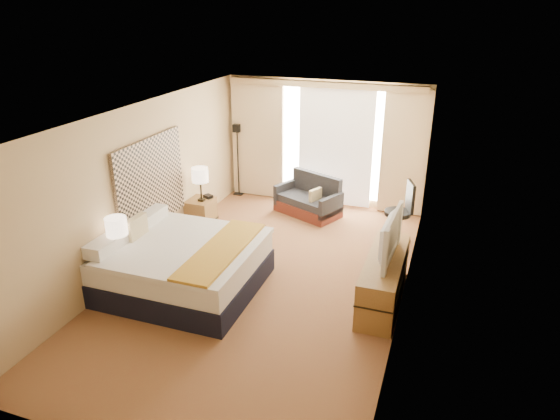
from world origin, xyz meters
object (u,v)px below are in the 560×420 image
(loveseat, at_px, (309,201))
(lamp_left, at_px, (116,227))
(bed, at_px, (183,265))
(desk_chair, at_px, (401,215))
(media_dresser, at_px, (384,279))
(nightstand_right, at_px, (201,213))
(nightstand_left, at_px, (122,275))
(lamp_right, at_px, (200,176))
(television, at_px, (384,235))
(floor_lamp, at_px, (237,145))

(loveseat, height_order, lamp_left, lamp_left)
(bed, distance_m, lamp_left, 1.11)
(desk_chair, relative_size, lamp_left, 1.71)
(media_dresser, bearing_deg, nightstand_right, 158.60)
(nightstand_left, xyz_separation_m, lamp_right, (0.05, 2.46, 0.78))
(nightstand_right, xyz_separation_m, lamp_left, (0.01, -2.48, 0.78))
(loveseat, relative_size, television, 1.27)
(nightstand_right, distance_m, bed, 2.25)
(desk_chair, xyz_separation_m, lamp_right, (-3.62, -0.71, 0.56))
(media_dresser, distance_m, bed, 2.96)
(floor_lamp, height_order, desk_chair, floor_lamp)
(media_dresser, xyz_separation_m, loveseat, (-1.92, 2.75, -0.08))
(media_dresser, xyz_separation_m, lamp_left, (-3.69, -1.03, 0.70))
(desk_chair, bearing_deg, loveseat, 142.21)
(nightstand_left, xyz_separation_m, bed, (0.81, 0.40, 0.11))
(nightstand_left, relative_size, floor_lamp, 0.34)
(lamp_right, bearing_deg, nightstand_right, 140.39)
(loveseat, distance_m, floor_lamp, 2.08)
(nightstand_left, distance_m, nightstand_right, 2.50)
(bed, bearing_deg, lamp_left, -154.60)
(bed, height_order, lamp_right, lamp_right)
(nightstand_left, bearing_deg, desk_chair, 40.77)
(nightstand_right, bearing_deg, television, -21.60)
(desk_chair, distance_m, lamp_right, 3.73)
(bed, bearing_deg, media_dresser, 12.67)
(media_dresser, height_order, television, television)
(desk_chair, bearing_deg, bed, -155.37)
(nightstand_right, bearing_deg, nightstand_left, -90.00)
(nightstand_right, bearing_deg, media_dresser, -21.40)
(nightstand_left, relative_size, desk_chair, 0.50)
(floor_lamp, height_order, lamp_right, floor_lamp)
(nightstand_right, distance_m, desk_chair, 3.74)
(floor_lamp, bearing_deg, loveseat, -16.88)
(media_dresser, bearing_deg, desk_chair, 90.65)
(loveseat, height_order, television, television)
(bed, height_order, loveseat, bed)
(media_dresser, bearing_deg, floor_lamp, 138.50)
(floor_lamp, bearing_deg, media_dresser, -41.50)
(bed, bearing_deg, nightstand_right, 111.06)
(lamp_left, bearing_deg, lamp_right, 88.87)
(nightstand_right, relative_size, floor_lamp, 0.34)
(lamp_left, relative_size, lamp_right, 1.00)
(floor_lamp, bearing_deg, desk_chair, -17.67)
(lamp_right, bearing_deg, loveseat, 37.91)
(nightstand_right, bearing_deg, lamp_left, -89.85)
(lamp_left, relative_size, television, 0.56)
(floor_lamp, xyz_separation_m, lamp_right, (0.08, -1.89, -0.08))
(lamp_right, bearing_deg, desk_chair, 11.16)
(floor_lamp, bearing_deg, nightstand_left, -89.60)
(loveseat, bearing_deg, nightstand_right, -119.74)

